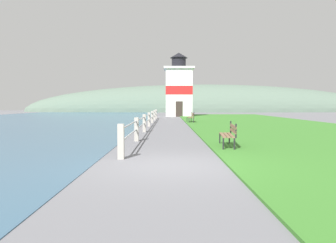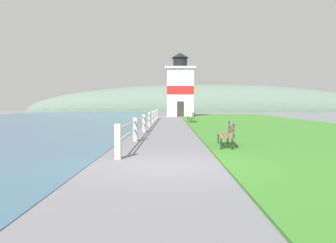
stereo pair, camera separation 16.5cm
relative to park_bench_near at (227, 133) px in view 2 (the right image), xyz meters
The scene contains 7 objects.
ground_plane 4.15m from the park_bench_near, 122.49° to the right, with size 160.00×160.00×0.00m, color slate.
grass_verge 14.61m from the park_bench_near, 68.78° to the left, with size 12.00×51.24×0.06m.
seawall_railing 12.10m from the park_bench_near, 107.31° to the left, with size 0.18×28.22×1.03m.
park_bench_near is the anchor object (origin of this frame).
park_bench_midway 16.67m from the park_bench_near, 90.71° to the left, with size 0.54×1.81×0.94m.
lighthouse 32.31m from the park_bench_near, 91.41° to the left, with size 3.97×3.97×8.51m.
distant_hillside 60.97m from the park_bench_near, 84.55° to the left, with size 80.00×16.00×12.00m.
Camera 2 is at (0.14, -8.44, 1.59)m, focal length 35.00 mm.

